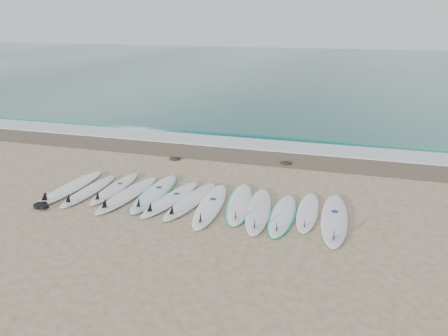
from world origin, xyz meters
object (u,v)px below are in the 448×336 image
(surfboard_0, at_px, (69,188))
(surfboard_12, at_px, (334,219))
(surfboard_6, at_px, (190,201))
(leash_coil, at_px, (41,206))

(surfboard_0, bearing_deg, surfboard_12, 1.93)
(surfboard_6, xyz_separation_m, surfboard_12, (3.48, -0.05, 0.01))
(surfboard_6, distance_m, leash_coil, 3.58)
(surfboard_0, relative_size, surfboard_12, 0.95)
(leash_coil, bearing_deg, surfboard_0, 92.02)
(surfboard_0, xyz_separation_m, surfboard_12, (6.86, 0.07, 0.00))
(leash_coil, bearing_deg, surfboard_6, 20.86)
(surfboard_0, relative_size, surfboard_6, 1.04)
(surfboard_0, distance_m, leash_coil, 1.16)
(surfboard_6, bearing_deg, surfboard_12, 5.84)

